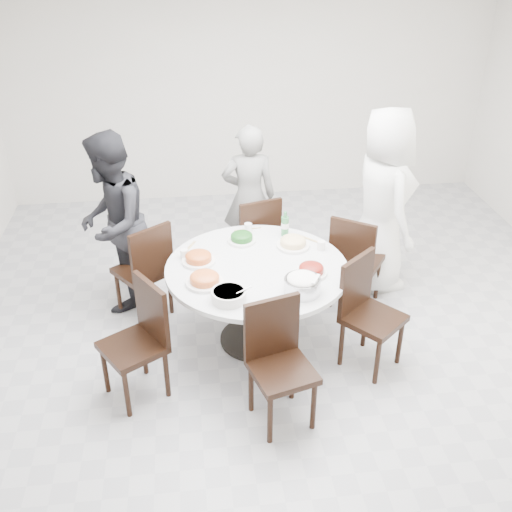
{
  "coord_description": "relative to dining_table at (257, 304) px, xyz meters",
  "views": [
    {
      "loc": [
        -0.84,
        -4.31,
        3.26
      ],
      "look_at": [
        -0.31,
        -0.1,
        0.82
      ],
      "focal_mm": 42.0,
      "sensor_mm": 36.0,
      "label": 1
    }
  ],
  "objects": [
    {
      "name": "floor",
      "position": [
        0.31,
        0.15,
        -0.38
      ],
      "size": [
        6.0,
        6.0,
        0.01
      ],
      "primitive_type": "cube",
      "color": "#B2B2B7",
      "rests_on": "ground"
    },
    {
      "name": "tea_cups",
      "position": [
        -0.03,
        0.58,
        0.42
      ],
      "size": [
        0.07,
        0.07,
        0.08
      ],
      "primitive_type": "cylinder",
      "color": "white",
      "rests_on": "dining_table"
    },
    {
      "name": "diner_right",
      "position": [
        1.3,
        0.8,
        0.52
      ],
      "size": [
        0.68,
        0.95,
        1.8
      ],
      "primitive_type": "imported",
      "rotation": [
        0.0,
        0.0,
        1.71
      ],
      "color": "white",
      "rests_on": "floor"
    },
    {
      "name": "chair_ne",
      "position": [
        0.99,
        0.47,
        0.1
      ],
      "size": [
        0.58,
        0.58,
        0.95
      ],
      "primitive_type": "cube",
      "rotation": [
        0.0,
        0.0,
        2.53
      ],
      "color": "black",
      "rests_on": "floor"
    },
    {
      "name": "chair_nw",
      "position": [
        -0.98,
        0.55,
        0.1
      ],
      "size": [
        0.59,
        0.59,
        0.95
      ],
      "primitive_type": "cube",
      "rotation": [
        0.0,
        0.0,
        3.78
      ],
      "color": "black",
      "rests_on": "floor"
    },
    {
      "name": "chopsticks",
      "position": [
        -0.03,
        0.7,
        0.38
      ],
      "size": [
        0.24,
        0.04,
        0.01
      ],
      "primitive_type": null,
      "color": "tan",
      "rests_on": "dining_table"
    },
    {
      "name": "dish_greens",
      "position": [
        -0.08,
        0.43,
        0.41
      ],
      "size": [
        0.25,
        0.25,
        0.06
      ],
      "primitive_type": "cylinder",
      "color": "white",
      "rests_on": "dining_table"
    },
    {
      "name": "beverage_bottle",
      "position": [
        0.32,
        0.51,
        0.49
      ],
      "size": [
        0.07,
        0.07,
        0.23
      ],
      "primitive_type": "cylinder",
      "color": "#307841",
      "rests_on": "dining_table"
    },
    {
      "name": "wall_back",
      "position": [
        0.31,
        3.15,
        1.02
      ],
      "size": [
        6.0,
        0.01,
        2.8
      ],
      "primitive_type": "cube",
      "color": "silver",
      "rests_on": "ground"
    },
    {
      "name": "diner_middle",
      "position": [
        0.09,
        1.37,
        0.38
      ],
      "size": [
        0.56,
        0.38,
        1.5
      ],
      "primitive_type": "imported",
      "rotation": [
        0.0,
        0.0,
        3.11
      ],
      "color": "black",
      "rests_on": "floor"
    },
    {
      "name": "dish_redbrown",
      "position": [
        0.42,
        -0.18,
        0.41
      ],
      "size": [
        0.25,
        0.25,
        0.06
      ],
      "primitive_type": "cylinder",
      "color": "white",
      "rests_on": "dining_table"
    },
    {
      "name": "chair_sw",
      "position": [
        -1.0,
        -0.55,
        0.1
      ],
      "size": [
        0.58,
        0.58,
        0.95
      ],
      "primitive_type": "cube",
      "rotation": [
        0.0,
        0.0,
        5.27
      ],
      "color": "black",
      "rests_on": "floor"
    },
    {
      "name": "dining_table",
      "position": [
        0.0,
        0.0,
        0.0
      ],
      "size": [
        1.5,
        1.5,
        0.75
      ],
      "primitive_type": "cylinder",
      "color": "silver",
      "rests_on": "floor"
    },
    {
      "name": "chair_s",
      "position": [
        0.06,
        -0.96,
        0.1
      ],
      "size": [
        0.52,
        0.52,
        0.95
      ],
      "primitive_type": "cube",
      "rotation": [
        0.0,
        0.0,
        6.56
      ],
      "color": "black",
      "rests_on": "floor"
    },
    {
      "name": "chair_n",
      "position": [
        0.09,
        1.0,
        0.1
      ],
      "size": [
        0.52,
        0.52,
        0.95
      ],
      "primitive_type": "cube",
      "rotation": [
        0.0,
        0.0,
        3.42
      ],
      "color": "black",
      "rests_on": "floor"
    },
    {
      "name": "diner_left",
      "position": [
        -1.21,
        0.77,
        0.46
      ],
      "size": [
        0.73,
        0.88,
        1.67
      ],
      "primitive_type": "imported",
      "rotation": [
        0.0,
        0.0,
        4.59
      ],
      "color": "black",
      "rests_on": "floor"
    },
    {
      "name": "dish_tofu",
      "position": [
        -0.44,
        -0.21,
        0.41
      ],
      "size": [
        0.3,
        0.3,
        0.08
      ],
      "primitive_type": "cylinder",
      "color": "white",
      "rests_on": "dining_table"
    },
    {
      "name": "rice_bowl",
      "position": [
        0.29,
        -0.42,
        0.44
      ],
      "size": [
        0.28,
        0.28,
        0.12
      ],
      "primitive_type": "cylinder",
      "color": "silver",
      "rests_on": "dining_table"
    },
    {
      "name": "wall_front",
      "position": [
        0.31,
        -2.85,
        1.02
      ],
      "size": [
        6.0,
        0.01,
        2.8
      ],
      "primitive_type": "cube",
      "color": "silver",
      "rests_on": "ground"
    },
    {
      "name": "dish_orange",
      "position": [
        -0.47,
        0.12,
        0.41
      ],
      "size": [
        0.28,
        0.28,
        0.07
      ],
      "primitive_type": "cylinder",
      "color": "white",
      "rests_on": "dining_table"
    },
    {
      "name": "chair_se",
      "position": [
        0.88,
        -0.43,
        0.1
      ],
      "size": [
        0.59,
        0.59,
        0.95
      ],
      "primitive_type": "cube",
      "rotation": [
        0.0,
        0.0,
        6.99
      ],
      "color": "black",
      "rests_on": "floor"
    },
    {
      "name": "dish_pale",
      "position": [
        0.35,
        0.29,
        0.41
      ],
      "size": [
        0.29,
        0.29,
        0.08
      ],
      "primitive_type": "cylinder",
      "color": "white",
      "rests_on": "dining_table"
    },
    {
      "name": "soup_bowl",
      "position": [
        -0.27,
        -0.46,
        0.42
      ],
      "size": [
        0.26,
        0.26,
        0.08
      ],
      "primitive_type": "cylinder",
      "color": "white",
      "rests_on": "dining_table"
    }
  ]
}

